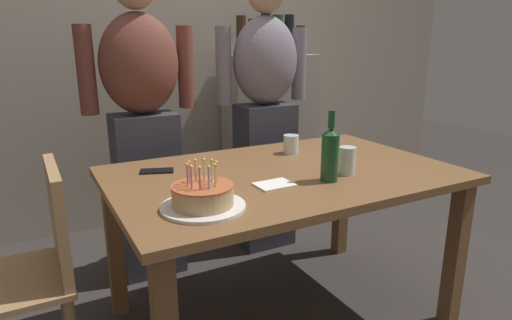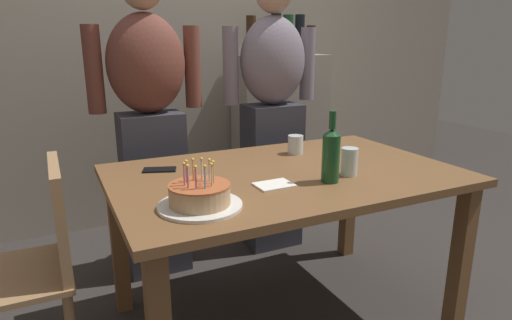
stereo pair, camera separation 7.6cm
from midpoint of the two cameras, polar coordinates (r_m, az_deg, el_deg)
name	(u,v)px [view 1 (the left image)]	position (r m, az deg, el deg)	size (l,w,h in m)	color
ground_plane	(281,316)	(2.27, 2.26, -19.68)	(10.00, 10.00, 0.00)	#332D2B
back_wall	(170,40)	(3.28, -11.85, 15.09)	(5.20, 0.10, 2.60)	#9E9384
dining_table	(283,192)	(1.97, 2.46, -4.18)	(1.50, 0.96, 0.74)	brown
birthday_cake	(203,198)	(1.52, -8.37, -4.87)	(0.30, 0.30, 0.17)	white
water_glass_near	(347,161)	(1.91, 10.70, -0.09)	(0.07, 0.07, 0.12)	silver
water_glass_far	(291,144)	(2.23, 3.62, 2.06)	(0.08, 0.08, 0.09)	silver
wine_bottle	(330,153)	(1.79, 8.44, 0.87)	(0.07, 0.07, 0.29)	#194723
cell_phone	(157,171)	(1.98, -13.87, -1.41)	(0.14, 0.07, 0.01)	black
napkin_stack	(274,185)	(1.74, 1.16, -3.25)	(0.15, 0.11, 0.01)	white
person_man_bearded	(143,122)	(2.43, -15.33, 4.74)	(0.61, 0.27, 1.66)	#33333D
person_woman_cardigan	(265,112)	(2.70, 0.39, 6.30)	(0.61, 0.27, 1.66)	#33333D
dining_chair	(34,264)	(1.84, -28.06, -11.84)	(0.42, 0.42, 0.87)	#A37A51
shelf_cabinet	(271,130)	(3.43, 1.31, 3.95)	(0.71, 0.30, 1.49)	#9E9384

